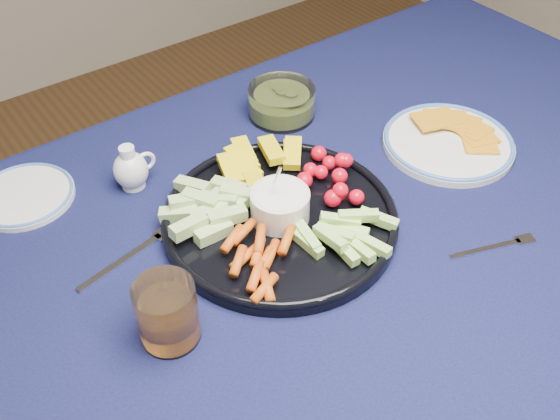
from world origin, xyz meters
TOP-DOWN VIEW (x-y plane):
  - dining_table at (0.00, 0.00)m, footprint 1.67×1.07m
  - crudite_platter at (-0.10, 0.08)m, footprint 0.39×0.39m
  - creamer_pitcher at (-0.24, 0.32)m, footprint 0.08×0.06m
  - pickle_bowl at (0.10, 0.34)m, footprint 0.13×0.13m
  - cheese_plate at (0.29, 0.06)m, footprint 0.25×0.25m
  - juice_tumbler at (-0.35, -0.01)m, footprint 0.09×0.09m
  - fork_left at (-0.32, 0.17)m, footprint 0.19×0.05m
  - fork_right at (0.16, -0.17)m, footprint 0.15×0.06m
  - side_plate_extra at (-0.41, 0.40)m, footprint 0.17×0.17m

SIDE VIEW (x-z plane):
  - dining_table at x=0.00m, z-range 0.29..1.03m
  - fork_right at x=0.16m, z-range 0.75..0.75m
  - fork_left at x=-0.32m, z-range 0.75..0.75m
  - side_plate_extra at x=-0.41m, z-range 0.75..0.76m
  - cheese_plate at x=0.29m, z-range 0.74..0.77m
  - crudite_platter at x=-0.10m, z-range 0.71..0.83m
  - pickle_bowl at x=0.10m, z-range 0.74..0.81m
  - creamer_pitcher at x=-0.24m, z-range 0.74..0.83m
  - juice_tumbler at x=-0.35m, z-range 0.74..0.84m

